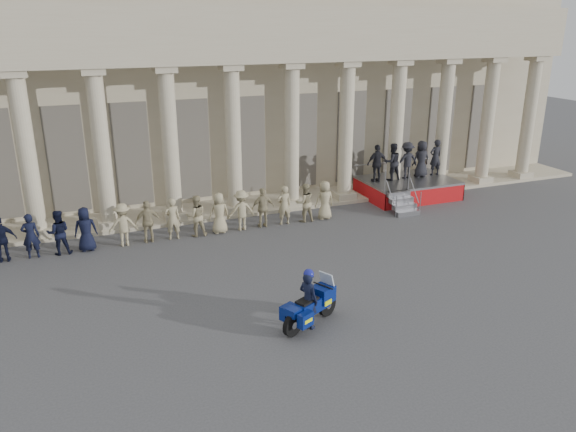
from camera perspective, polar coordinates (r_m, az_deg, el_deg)
The scene contains 6 objects.
ground at distance 16.93m, azimuth -1.86°, elevation -8.64°, with size 90.00×90.00×0.00m, color #3E3E40.
building at distance 29.48m, azimuth -11.89°, elevation 12.22°, with size 40.00×12.50×9.00m.
officer_rank at distance 21.46m, azimuth -21.06°, elevation -1.42°, with size 20.27×0.62×1.63m.
reviewing_stand at distance 26.88m, azimuth 11.86°, elevation 4.79°, with size 4.22×4.05×2.58m.
motorcycle at distance 15.44m, azimuth 2.35°, elevation -9.09°, with size 1.95×1.33×1.36m.
rider at distance 15.23m, azimuth 2.08°, elevation -8.36°, with size 0.61×0.71×1.72m.
Camera 1 is at (-4.96, -14.12, 7.90)m, focal length 35.00 mm.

